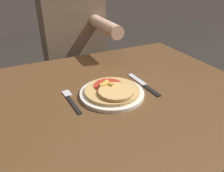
# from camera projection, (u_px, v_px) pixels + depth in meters

# --- Properties ---
(dining_table) EXTENTS (1.17, 0.91, 0.73)m
(dining_table) POSITION_uv_depth(u_px,v_px,m) (109.00, 116.00, 0.90)
(dining_table) COLOR brown
(dining_table) RESTS_ON ground_plane
(plate) EXTENTS (0.25, 0.25, 0.01)m
(plate) POSITION_uv_depth(u_px,v_px,m) (112.00, 93.00, 0.85)
(plate) COLOR silver
(plate) RESTS_ON dining_table
(pizza) EXTENTS (0.21, 0.21, 0.04)m
(pizza) POSITION_uv_depth(u_px,v_px,m) (112.00, 90.00, 0.83)
(pizza) COLOR tan
(pizza) RESTS_ON plate
(fork) EXTENTS (0.03, 0.18, 0.00)m
(fork) POSITION_uv_depth(u_px,v_px,m) (71.00, 100.00, 0.81)
(fork) COLOR black
(fork) RESTS_ON dining_table
(knife) EXTENTS (0.03, 0.22, 0.00)m
(knife) POSITION_uv_depth(u_px,v_px,m) (144.00, 85.00, 0.92)
(knife) COLOR black
(knife) RESTS_ON dining_table
(person_diner) EXTENTS (0.36, 0.52, 1.23)m
(person_diner) POSITION_uv_depth(u_px,v_px,m) (74.00, 46.00, 1.40)
(person_diner) COLOR #2D2D38
(person_diner) RESTS_ON ground_plane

